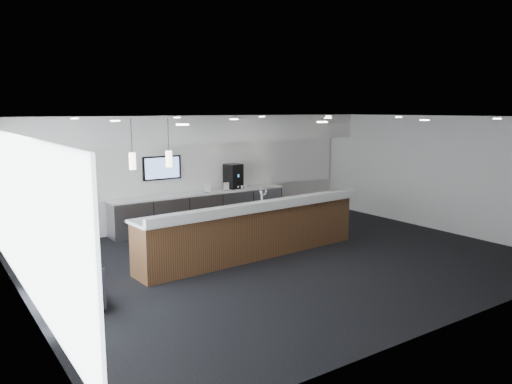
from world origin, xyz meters
TOP-DOWN VIEW (x-y plane):
  - ground at (0.00, 0.00)m, footprint 10.00×10.00m
  - ceiling at (0.00, 0.00)m, footprint 10.00×8.00m
  - back_wall at (0.00, 4.00)m, footprint 10.00×0.02m
  - left_wall at (-5.00, 0.00)m, footprint 0.02×8.00m
  - right_wall at (5.00, 0.00)m, footprint 0.02×8.00m
  - soffit_bulkhead at (0.00, 3.55)m, footprint 10.00×0.90m
  - alcove_panel at (0.00, 3.97)m, footprint 9.80×0.06m
  - window_blinds_wall at (-4.96, 0.00)m, footprint 0.04×7.36m
  - back_credenza at (-0.00, 3.64)m, footprint 5.06×0.66m
  - wall_tv at (-1.00, 3.91)m, footprint 1.05×0.08m
  - pendant_left at (-2.40, 0.80)m, footprint 0.12×0.12m
  - pendant_right at (-3.10, 0.80)m, footprint 0.12×0.12m
  - ceiling_can_lights at (0.00, 0.00)m, footprint 7.00×5.00m
  - service_counter at (-0.40, 0.55)m, footprint 5.46×1.23m
  - coffee_machine at (1.06, 3.70)m, footprint 0.45×0.55m
  - info_sign_left at (0.12, 3.50)m, footprint 0.16×0.07m
  - info_sign_right at (0.72, 3.53)m, footprint 0.17×0.03m
  - armchair at (-4.40, -0.35)m, footprint 0.94×0.92m
  - lounge_guest at (-4.60, 0.60)m, footprint 0.72×0.75m
  - cup_0 at (1.36, 3.52)m, footprint 0.10×0.10m
  - cup_1 at (1.22, 3.52)m, footprint 0.14×0.14m
  - cup_2 at (1.08, 3.52)m, footprint 0.13×0.13m
  - cup_3 at (0.94, 3.52)m, footprint 0.13×0.13m

SIDE VIEW (x-z plane):
  - ground at x=0.00m, z-range 0.00..0.00m
  - armchair at x=-4.40m, z-range 0.00..0.79m
  - back_credenza at x=0.00m, z-range 0.00..0.95m
  - service_counter at x=-0.40m, z-range -0.17..1.32m
  - lounge_guest at x=-4.60m, z-range 0.00..1.71m
  - cup_0 at x=1.36m, z-range 0.95..1.05m
  - cup_1 at x=1.22m, z-range 0.95..1.05m
  - cup_2 at x=1.08m, z-range 0.95..1.05m
  - cup_3 at x=0.94m, z-range 0.95..1.05m
  - info_sign_right at x=0.72m, z-range 0.95..1.17m
  - info_sign_left at x=0.12m, z-range 0.95..1.18m
  - coffee_machine at x=1.06m, z-range 0.95..1.64m
  - back_wall at x=0.00m, z-range 0.00..3.00m
  - left_wall at x=-5.00m, z-range 0.00..3.00m
  - right_wall at x=5.00m, z-range 0.00..3.00m
  - window_blinds_wall at x=-4.96m, z-range 0.23..2.77m
  - alcove_panel at x=0.00m, z-range 0.90..2.30m
  - wall_tv at x=-1.00m, z-range 1.34..1.96m
  - pendant_left at x=-2.40m, z-range 2.10..2.40m
  - pendant_right at x=-3.10m, z-range 2.10..2.40m
  - soffit_bulkhead at x=0.00m, z-range 2.30..3.00m
  - ceiling_can_lights at x=0.00m, z-range 2.96..2.98m
  - ceiling at x=0.00m, z-range 2.99..3.01m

